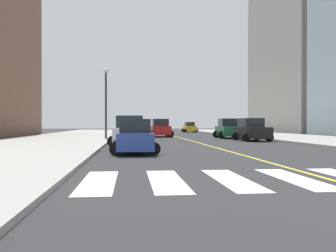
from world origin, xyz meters
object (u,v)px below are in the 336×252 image
at_px(car_white_nearest, 130,132).
at_px(car_black_second, 251,130).
at_px(car_blue_fifth, 135,137).
at_px(car_yellow_sixth, 190,127).
at_px(street_lamp, 106,97).
at_px(car_green_third, 229,129).
at_px(car_red_fourth, 160,128).

relative_size(car_white_nearest, car_black_second, 1.03).
distance_m(car_blue_fifth, car_yellow_sixth, 46.57).
xyz_separation_m(car_white_nearest, street_lamp, (-2.26, 8.74, 3.11)).
xyz_separation_m(car_white_nearest, car_green_third, (10.50, 12.10, 0.00)).
height_order(car_black_second, car_green_third, car_green_third).
height_order(car_white_nearest, car_yellow_sixth, car_white_nearest).
height_order(car_white_nearest, car_black_second, car_white_nearest).
relative_size(car_black_second, car_green_third, 0.97).
relative_size(car_black_second, car_red_fourth, 0.97).
height_order(car_blue_fifth, street_lamp, street_lamp).
xyz_separation_m(car_blue_fifth, street_lamp, (-2.49, 15.48, 3.26)).
bearing_deg(car_green_third, car_yellow_sixth, -88.11).
height_order(car_green_third, car_yellow_sixth, car_green_third).
distance_m(car_white_nearest, car_yellow_sixth, 40.10).
relative_size(car_green_third, car_red_fourth, 1.00).
height_order(car_black_second, car_red_fourth, car_red_fourth).
distance_m(car_green_third, car_blue_fifth, 21.46).
distance_m(car_white_nearest, car_red_fourth, 17.03).
bearing_deg(car_red_fourth, street_lamp, -127.47).
bearing_deg(car_yellow_sixth, car_blue_fifth, 76.06).
xyz_separation_m(car_yellow_sixth, street_lamp, (-12.97, -29.90, 3.23)).
relative_size(car_blue_fifth, street_lamp, 0.60).
relative_size(car_yellow_sixth, street_lamp, 0.63).
height_order(car_red_fourth, street_lamp, street_lamp).
relative_size(car_black_second, car_yellow_sixth, 1.11).
xyz_separation_m(car_red_fourth, street_lamp, (-5.74, -7.93, 3.11)).
distance_m(car_black_second, street_lamp, 13.81).
xyz_separation_m(car_green_third, car_yellow_sixth, (0.21, 26.54, -0.12)).
relative_size(car_red_fourth, street_lamp, 0.72).
distance_m(car_white_nearest, car_green_third, 16.02).
bearing_deg(street_lamp, car_yellow_sixth, 66.55).
xyz_separation_m(car_red_fourth, car_blue_fifth, (-3.25, -23.42, -0.15)).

